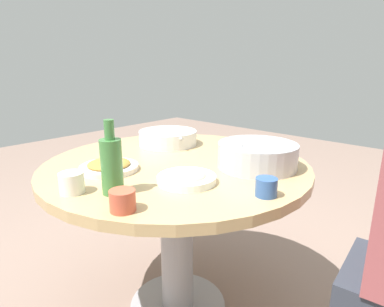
{
  "coord_description": "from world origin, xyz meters",
  "views": [
    {
      "loc": [
        -0.93,
        -0.94,
        1.15
      ],
      "look_at": [
        0.09,
        -0.01,
        0.76
      ],
      "focal_mm": 30.48,
      "sensor_mm": 36.0,
      "label": 1
    }
  ],
  "objects": [
    {
      "name": "round_dining_table",
      "position": [
        0.0,
        0.0,
        0.58
      ],
      "size": [
        1.11,
        1.11,
        0.74
      ],
      "color": "#99999E",
      "rests_on": "ground"
    },
    {
      "name": "green_bottle",
      "position": [
        -0.38,
        -0.09,
        0.84
      ],
      "size": [
        0.07,
        0.07,
        0.24
      ],
      "color": "#3E7A3B",
      "rests_on": "round_dining_table"
    },
    {
      "name": "tea_cup_side",
      "position": [
        -0.46,
        0.01,
        0.78
      ],
      "size": [
        0.08,
        0.08,
        0.07
      ],
      "primitive_type": "cylinder",
      "color": "white",
      "rests_on": "round_dining_table"
    },
    {
      "name": "dish_noodles",
      "position": [
        -0.15,
        -0.2,
        0.76
      ],
      "size": [
        0.21,
        0.21,
        0.04
      ],
      "color": "white",
      "rests_on": "round_dining_table"
    },
    {
      "name": "soup_bowl",
      "position": [
        0.19,
        0.25,
        0.78
      ],
      "size": [
        0.29,
        0.31,
        0.07
      ],
      "color": "silver",
      "rests_on": "round_dining_table"
    },
    {
      "name": "dish_tofu_braise",
      "position": [
        -0.25,
        0.11,
        0.76
      ],
      "size": [
        0.23,
        0.23,
        0.04
      ],
      "color": "silver",
      "rests_on": "round_dining_table"
    },
    {
      "name": "tea_cup_far",
      "position": [
        -0.43,
        -0.22,
        0.77
      ],
      "size": [
        0.07,
        0.07,
        0.06
      ],
      "primitive_type": "cylinder",
      "color": "#C4523A",
      "rests_on": "round_dining_table"
    },
    {
      "name": "rice_bowl",
      "position": [
        0.17,
        -0.29,
        0.8
      ],
      "size": [
        0.32,
        0.32,
        0.11
      ],
      "color": "#B2B5BA",
      "rests_on": "round_dining_table"
    },
    {
      "name": "tea_cup_near",
      "position": [
        -0.07,
        -0.47,
        0.77
      ],
      "size": [
        0.07,
        0.07,
        0.06
      ],
      "primitive_type": "cylinder",
      "color": "#305492",
      "rests_on": "round_dining_table"
    }
  ]
}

